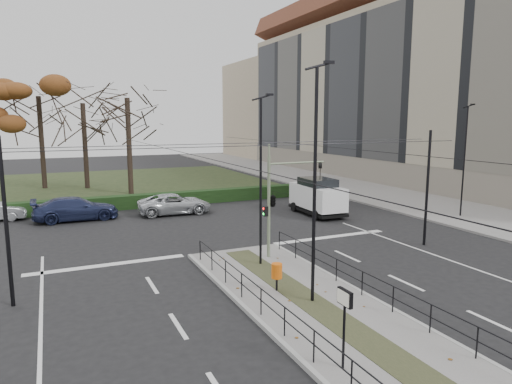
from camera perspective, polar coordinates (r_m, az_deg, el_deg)
ground at (r=18.68m, az=2.98°, el=-11.41°), size 140.00×140.00×0.00m
median_island at (r=16.64m, az=7.07°, el=-13.86°), size 4.40×15.00×0.14m
sidewalk_east at (r=46.16m, az=10.24°, el=0.86°), size 8.00×90.00×0.14m
park at (r=48.00m, az=-21.74°, el=0.64°), size 38.00×26.00×0.10m
hedge at (r=34.70m, az=-20.63°, el=-1.54°), size 38.00×1.00×1.00m
apartment_block at (r=53.62m, az=18.34°, el=12.74°), size 13.09×52.10×21.64m
median_railing at (r=16.23m, az=7.32°, el=-11.03°), size 4.14×13.24×0.92m
catenary at (r=19.21m, az=0.84°, el=-0.26°), size 20.00×34.00×6.00m
traffic_light at (r=21.18m, az=2.28°, el=-0.81°), size 3.23×1.84×4.75m
litter_bin at (r=17.39m, az=2.61°, el=-9.87°), size 0.41×0.41×1.05m
info_panel at (r=12.17m, az=11.01°, el=-13.91°), size 0.12×0.56×2.13m
streetlamp_median_near at (r=15.71m, az=7.40°, el=1.08°), size 0.69×0.14×8.32m
streetlamp_median_far at (r=19.81m, az=0.63°, el=1.56°), size 0.62×0.13×7.48m
streetlamp_sidewalk at (r=33.13m, az=24.60°, el=3.69°), size 0.62×0.13×7.41m
parked_car_third at (r=32.04m, az=-21.61°, el=-1.95°), size 5.31×2.18×1.54m
parked_car_fourth at (r=32.35m, az=-10.11°, el=-1.47°), size 5.17×2.59×1.41m
white_van at (r=31.79m, az=7.68°, el=-0.47°), size 2.33×4.88×2.54m
rust_tree at (r=47.31m, az=-25.56°, el=10.74°), size 8.29×8.29×11.25m
bare_tree_center at (r=45.79m, az=-20.82°, el=9.62°), size 7.39×7.39×10.53m
bare_tree_near at (r=40.97m, az=-15.78°, el=10.41°), size 6.40×6.40×10.97m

